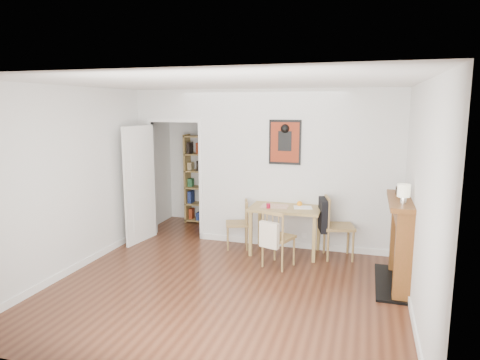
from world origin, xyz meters
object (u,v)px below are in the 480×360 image
(bookshelf, at_px, (204,180))
(fireplace, at_px, (401,240))
(notebook, at_px, (303,207))
(ceramic_jar_b, at_px, (399,190))
(orange_fruit, at_px, (300,204))
(mantel_lamp, at_px, (404,192))
(chair_front, at_px, (278,238))
(red_glass, at_px, (268,206))
(chair_left, at_px, (237,224))
(chair_right, at_px, (337,226))
(ceramic_jar_a, at_px, (404,192))
(dining_table, at_px, (286,213))

(bookshelf, bearing_deg, fireplace, -30.89)
(notebook, height_order, ceramic_jar_b, ceramic_jar_b)
(orange_fruit, distance_m, mantel_lamp, 1.95)
(fireplace, distance_m, mantel_lamp, 0.76)
(mantel_lamp, bearing_deg, ceramic_jar_b, 91.47)
(chair_front, distance_m, mantel_lamp, 1.91)
(chair_front, xyz_separation_m, red_glass, (-0.25, 0.45, 0.36))
(red_glass, bearing_deg, chair_left, 161.97)
(chair_right, relative_size, ceramic_jar_a, 8.02)
(red_glass, bearing_deg, ceramic_jar_a, -14.09)
(chair_left, height_order, orange_fruit, orange_fruit)
(ceramic_jar_a, distance_m, ceramic_jar_b, 0.18)
(chair_right, distance_m, orange_fruit, 0.68)
(chair_left, bearing_deg, notebook, -0.42)
(dining_table, height_order, ceramic_jar_a, ceramic_jar_a)
(chair_left, height_order, bookshelf, bookshelf)
(dining_table, relative_size, red_glass, 13.85)
(dining_table, distance_m, red_glass, 0.32)
(bookshelf, bearing_deg, red_glass, -42.13)
(dining_table, bearing_deg, chair_right, 1.52)
(fireplace, height_order, notebook, fireplace)
(chair_right, bearing_deg, ceramic_jar_b, -31.03)
(fireplace, bearing_deg, notebook, 150.03)
(dining_table, relative_size, notebook, 3.97)
(ceramic_jar_b, bearing_deg, red_glass, 170.46)
(chair_front, height_order, orange_fruit, chair_front)
(dining_table, bearing_deg, ceramic_jar_a, -20.82)
(chair_front, relative_size, ceramic_jar_a, 7.13)
(red_glass, height_order, ceramic_jar_b, ceramic_jar_b)
(dining_table, bearing_deg, fireplace, -25.24)
(chair_front, height_order, bookshelf, bookshelf)
(ceramic_jar_a, bearing_deg, chair_left, 164.99)
(dining_table, relative_size, fireplace, 0.88)
(chair_right, distance_m, fireplace, 1.19)
(notebook, bearing_deg, fireplace, -29.97)
(ceramic_jar_a, bearing_deg, chair_front, 178.91)
(chair_right, height_order, bookshelf, bookshelf)
(orange_fruit, bearing_deg, red_glass, -148.46)
(chair_front, height_order, ceramic_jar_a, ceramic_jar_a)
(chair_left, bearing_deg, ceramic_jar_a, -15.01)
(bookshelf, bearing_deg, ceramic_jar_a, -29.07)
(orange_fruit, bearing_deg, ceramic_jar_a, -27.10)
(chair_front, distance_m, ceramic_jar_b, 1.79)
(bookshelf, relative_size, notebook, 6.35)
(fireplace, bearing_deg, chair_left, 161.78)
(dining_table, bearing_deg, ceramic_jar_b, -16.13)
(chair_right, height_order, fireplace, fireplace)
(chair_left, relative_size, red_glass, 10.04)
(orange_fruit, bearing_deg, chair_front, -104.88)
(bookshelf, bearing_deg, chair_front, -45.55)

